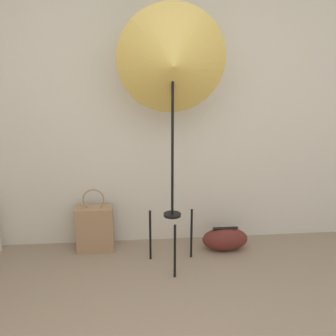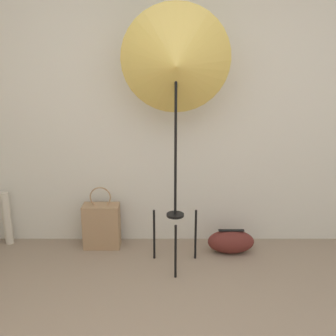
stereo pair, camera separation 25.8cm
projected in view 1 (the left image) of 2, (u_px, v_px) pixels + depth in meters
wall_back at (159, 107)px, 3.57m from camera, size 8.00×0.05×2.60m
photo_umbrella at (173, 65)px, 2.97m from camera, size 0.86×0.42×2.13m
tote_bag at (95, 228)px, 3.62m from camera, size 0.34×0.18×0.60m
duffel_bag at (225, 239)px, 3.64m from camera, size 0.42×0.22×0.22m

